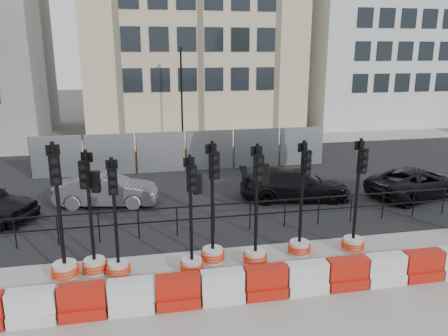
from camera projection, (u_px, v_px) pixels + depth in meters
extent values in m
plane|color=#51514C|center=(221.00, 249.00, 13.08)|extent=(120.00, 120.00, 0.00)
cube|color=gray|center=(246.00, 303.00, 10.24)|extent=(40.00, 6.00, 0.02)
cube|color=black|center=(191.00, 182.00, 19.70)|extent=(40.00, 14.00, 0.03)
cube|color=gray|center=(174.00, 143.00, 28.23)|extent=(40.00, 4.00, 0.02)
cube|color=beige|center=(190.00, 5.00, 31.97)|extent=(15.00, 10.00, 18.00)
cube|color=silver|center=(375.00, 22.00, 35.11)|extent=(12.00, 9.00, 16.00)
cylinder|color=black|center=(15.00, 234.00, 12.93)|extent=(0.04, 0.04, 1.00)
cylinder|color=black|center=(58.00, 231.00, 13.16)|extent=(0.04, 0.04, 1.00)
cylinder|color=black|center=(99.00, 228.00, 13.40)|extent=(0.04, 0.04, 1.00)
cylinder|color=black|center=(139.00, 225.00, 13.63)|extent=(0.04, 0.04, 1.00)
cylinder|color=black|center=(177.00, 222.00, 13.86)|extent=(0.04, 0.04, 1.00)
cylinder|color=black|center=(214.00, 219.00, 14.09)|extent=(0.04, 0.04, 1.00)
cylinder|color=black|center=(250.00, 216.00, 14.32)|extent=(0.04, 0.04, 1.00)
cylinder|color=black|center=(285.00, 214.00, 14.55)|extent=(0.04, 0.04, 1.00)
cylinder|color=black|center=(318.00, 211.00, 14.78)|extent=(0.04, 0.04, 1.00)
cylinder|color=black|center=(351.00, 209.00, 15.01)|extent=(0.04, 0.04, 1.00)
cylinder|color=black|center=(383.00, 206.00, 15.24)|extent=(0.04, 0.04, 1.00)
cylinder|color=black|center=(414.00, 204.00, 15.48)|extent=(0.04, 0.04, 1.00)
cylinder|color=black|center=(443.00, 202.00, 15.71)|extent=(0.04, 0.04, 1.00)
cube|color=black|center=(214.00, 205.00, 13.96)|extent=(18.00, 0.04, 0.04)
cube|color=black|center=(214.00, 217.00, 14.08)|extent=(18.00, 0.04, 0.04)
cube|color=gray|center=(57.00, 157.00, 20.19)|extent=(2.30, 0.05, 2.00)
cylinder|color=black|center=(30.00, 158.00, 19.97)|extent=(0.05, 0.05, 2.00)
cube|color=gray|center=(110.00, 155.00, 20.65)|extent=(2.30, 0.05, 2.00)
cylinder|color=black|center=(85.00, 156.00, 20.43)|extent=(0.05, 0.05, 2.00)
cube|color=gray|center=(161.00, 153.00, 21.11)|extent=(2.30, 0.05, 2.00)
cylinder|color=black|center=(137.00, 154.00, 20.89)|extent=(0.05, 0.05, 2.00)
cube|color=gray|center=(210.00, 150.00, 21.57)|extent=(2.30, 0.05, 2.00)
cylinder|color=black|center=(187.00, 151.00, 21.35)|extent=(0.05, 0.05, 2.00)
cube|color=gray|center=(257.00, 148.00, 22.04)|extent=(2.30, 0.05, 2.00)
cylinder|color=black|center=(234.00, 149.00, 21.81)|extent=(0.05, 0.05, 2.00)
cube|color=gray|center=(302.00, 146.00, 22.50)|extent=(2.30, 0.05, 2.00)
cylinder|color=black|center=(280.00, 147.00, 22.28)|extent=(0.05, 0.05, 2.00)
cube|color=orange|center=(104.00, 160.00, 22.15)|extent=(1.00, 0.40, 0.80)
cube|color=orange|center=(144.00, 158.00, 22.53)|extent=(1.00, 0.40, 0.80)
cube|color=orange|center=(183.00, 156.00, 22.92)|extent=(1.00, 0.40, 0.80)
cube|color=orange|center=(220.00, 155.00, 23.30)|extent=(1.00, 0.40, 0.80)
cube|color=orange|center=(256.00, 153.00, 23.69)|extent=(1.00, 0.40, 0.80)
cylinder|color=black|center=(182.00, 98.00, 26.60)|extent=(0.12, 0.12, 6.00)
cube|color=black|center=(181.00, 48.00, 25.62)|extent=(0.12, 0.50, 0.12)
cube|color=silver|center=(33.00, 317.00, 9.48)|extent=(1.00, 0.50, 0.30)
cube|color=silver|center=(31.00, 301.00, 9.38)|extent=(1.00, 0.35, 0.50)
cube|color=red|center=(83.00, 311.00, 9.68)|extent=(1.00, 0.50, 0.30)
cube|color=red|center=(82.00, 295.00, 9.58)|extent=(1.00, 0.35, 0.50)
cube|color=silver|center=(132.00, 306.00, 9.89)|extent=(1.00, 0.50, 0.30)
cube|color=silver|center=(131.00, 290.00, 9.78)|extent=(1.00, 0.35, 0.50)
cube|color=red|center=(178.00, 301.00, 10.09)|extent=(1.00, 0.50, 0.30)
cube|color=red|center=(177.00, 285.00, 9.99)|extent=(1.00, 0.35, 0.50)
cube|color=silver|center=(222.00, 296.00, 10.29)|extent=(1.00, 0.50, 0.30)
cube|color=silver|center=(222.00, 281.00, 10.19)|extent=(1.00, 0.35, 0.50)
cube|color=red|center=(265.00, 291.00, 10.49)|extent=(1.00, 0.50, 0.30)
cube|color=red|center=(266.00, 276.00, 10.39)|extent=(1.00, 0.35, 0.50)
cube|color=silver|center=(306.00, 287.00, 10.70)|extent=(1.00, 0.50, 0.30)
cube|color=silver|center=(307.00, 272.00, 10.59)|extent=(1.00, 0.35, 0.50)
cube|color=red|center=(346.00, 282.00, 10.90)|extent=(1.00, 0.50, 0.30)
cube|color=red|center=(347.00, 268.00, 10.79)|extent=(1.00, 0.35, 0.50)
cube|color=silver|center=(384.00, 278.00, 11.10)|extent=(1.00, 0.50, 0.30)
cube|color=silver|center=(386.00, 264.00, 11.00)|extent=(1.00, 0.35, 0.50)
cube|color=red|center=(421.00, 274.00, 11.30)|extent=(1.00, 0.50, 0.30)
cube|color=red|center=(423.00, 260.00, 11.20)|extent=(1.00, 0.35, 0.50)
cylinder|color=silver|center=(65.00, 271.00, 11.34)|extent=(0.60, 0.60, 0.44)
torus|color=red|center=(66.00, 274.00, 11.36)|extent=(0.72, 0.72, 0.06)
torus|color=red|center=(65.00, 271.00, 11.34)|extent=(0.72, 0.72, 0.06)
torus|color=red|center=(65.00, 268.00, 11.32)|extent=(0.72, 0.72, 0.06)
cylinder|color=black|center=(59.00, 207.00, 10.88)|extent=(0.10, 0.10, 3.31)
cube|color=black|center=(55.00, 170.00, 10.51)|extent=(0.29, 0.20, 0.77)
cylinder|color=black|center=(56.00, 180.00, 10.49)|extent=(0.17, 0.09, 0.17)
cylinder|color=black|center=(55.00, 170.00, 10.43)|extent=(0.17, 0.09, 0.17)
cylinder|color=black|center=(54.00, 161.00, 10.37)|extent=(0.17, 0.09, 0.17)
cube|color=black|center=(53.00, 150.00, 10.57)|extent=(0.33, 0.10, 0.26)
cylinder|color=silver|center=(95.00, 266.00, 11.61)|extent=(0.55, 0.55, 0.41)
torus|color=red|center=(95.00, 269.00, 11.63)|extent=(0.67, 0.67, 0.05)
torus|color=red|center=(95.00, 266.00, 11.61)|extent=(0.67, 0.67, 0.05)
torus|color=red|center=(95.00, 263.00, 11.59)|extent=(0.67, 0.67, 0.05)
cylinder|color=black|center=(90.00, 208.00, 11.18)|extent=(0.09, 0.09, 3.08)
cube|color=black|center=(85.00, 175.00, 10.83)|extent=(0.28, 0.22, 0.72)
cylinder|color=black|center=(84.00, 184.00, 10.81)|extent=(0.16, 0.10, 0.15)
cylinder|color=black|center=(83.00, 176.00, 10.75)|extent=(0.16, 0.10, 0.15)
cylinder|color=black|center=(83.00, 167.00, 10.69)|extent=(0.16, 0.10, 0.15)
cube|color=black|center=(87.00, 157.00, 10.90)|extent=(0.30, 0.13, 0.25)
cube|color=black|center=(95.00, 182.00, 10.97)|extent=(0.24, 0.19, 0.56)
cylinder|color=silver|center=(119.00, 269.00, 11.48)|extent=(0.53, 0.53, 0.39)
torus|color=red|center=(119.00, 272.00, 11.50)|extent=(0.63, 0.63, 0.05)
torus|color=red|center=(119.00, 269.00, 11.48)|extent=(0.63, 0.63, 0.05)
torus|color=red|center=(119.00, 266.00, 11.46)|extent=(0.63, 0.63, 0.05)
cylinder|color=black|center=(115.00, 213.00, 11.08)|extent=(0.09, 0.09, 2.93)
cube|color=black|center=(113.00, 181.00, 10.74)|extent=(0.24, 0.15, 0.68)
cylinder|color=black|center=(113.00, 191.00, 10.73)|extent=(0.15, 0.06, 0.15)
cylinder|color=black|center=(113.00, 182.00, 10.67)|extent=(0.15, 0.06, 0.15)
cylinder|color=black|center=(112.00, 174.00, 10.61)|extent=(0.15, 0.06, 0.15)
cube|color=black|center=(112.00, 164.00, 10.81)|extent=(0.29, 0.04, 0.23)
cylinder|color=silver|center=(192.00, 266.00, 11.65)|extent=(0.53, 0.53, 0.39)
torus|color=red|center=(192.00, 268.00, 11.67)|extent=(0.64, 0.64, 0.05)
torus|color=red|center=(192.00, 266.00, 11.65)|extent=(0.64, 0.64, 0.05)
torus|color=red|center=(192.00, 263.00, 11.63)|extent=(0.64, 0.64, 0.05)
cylinder|color=black|center=(191.00, 210.00, 11.24)|extent=(0.09, 0.09, 2.95)
cube|color=black|center=(192.00, 179.00, 10.91)|extent=(0.26, 0.19, 0.69)
cylinder|color=black|center=(193.00, 188.00, 10.90)|extent=(0.16, 0.08, 0.15)
cylinder|color=black|center=(193.00, 179.00, 10.84)|extent=(0.16, 0.08, 0.15)
cylinder|color=black|center=(193.00, 171.00, 10.79)|extent=(0.16, 0.08, 0.15)
cube|color=black|center=(189.00, 162.00, 10.96)|extent=(0.29, 0.10, 0.24)
cube|color=black|center=(197.00, 184.00, 11.15)|extent=(0.22, 0.17, 0.54)
cylinder|color=silver|center=(213.00, 255.00, 12.22)|extent=(0.57, 0.57, 0.42)
torus|color=red|center=(213.00, 258.00, 12.24)|extent=(0.68, 0.68, 0.05)
torus|color=red|center=(213.00, 255.00, 12.22)|extent=(0.68, 0.68, 0.05)
torus|color=red|center=(213.00, 252.00, 12.20)|extent=(0.68, 0.68, 0.05)
cylinder|color=black|center=(212.00, 198.00, 11.79)|extent=(0.09, 0.09, 3.15)
cube|color=black|center=(214.00, 166.00, 11.43)|extent=(0.28, 0.21, 0.74)
cylinder|color=black|center=(216.00, 175.00, 11.42)|extent=(0.17, 0.09, 0.16)
cylinder|color=black|center=(216.00, 166.00, 11.36)|extent=(0.17, 0.09, 0.16)
cylinder|color=black|center=(215.00, 158.00, 11.30)|extent=(0.17, 0.09, 0.16)
cube|color=black|center=(211.00, 149.00, 11.49)|extent=(0.31, 0.11, 0.25)
cylinder|color=silver|center=(255.00, 257.00, 12.09)|extent=(0.56, 0.56, 0.42)
torus|color=red|center=(255.00, 260.00, 12.11)|extent=(0.68, 0.68, 0.05)
torus|color=red|center=(255.00, 257.00, 12.09)|extent=(0.68, 0.68, 0.05)
torus|color=red|center=(255.00, 255.00, 12.07)|extent=(0.68, 0.68, 0.05)
cylinder|color=black|center=(256.00, 201.00, 11.66)|extent=(0.09, 0.09, 3.12)
cube|color=black|center=(259.00, 168.00, 11.30)|extent=(0.26, 0.16, 0.73)
cylinder|color=black|center=(260.00, 177.00, 11.28)|extent=(0.16, 0.06, 0.16)
cylinder|color=black|center=(260.00, 169.00, 11.23)|extent=(0.16, 0.06, 0.16)
cylinder|color=black|center=(260.00, 160.00, 11.17)|extent=(0.16, 0.06, 0.16)
cube|color=black|center=(257.00, 151.00, 11.37)|extent=(0.31, 0.05, 0.25)
cube|color=black|center=(264.00, 174.00, 11.53)|extent=(0.22, 0.15, 0.57)
cylinder|color=silver|center=(299.00, 248.00, 12.69)|extent=(0.56, 0.56, 0.41)
torus|color=red|center=(299.00, 250.00, 12.71)|extent=(0.67, 0.67, 0.05)
torus|color=red|center=(299.00, 248.00, 12.69)|extent=(0.67, 0.67, 0.05)
torus|color=red|center=(299.00, 245.00, 12.67)|extent=(0.67, 0.67, 0.05)
cylinder|color=black|center=(302.00, 194.00, 12.27)|extent=(0.09, 0.09, 3.08)
cube|color=black|center=(306.00, 163.00, 11.92)|extent=(0.28, 0.20, 0.72)
cylinder|color=black|center=(307.00, 172.00, 11.91)|extent=(0.16, 0.09, 0.15)
cylinder|color=black|center=(308.00, 164.00, 11.85)|extent=(0.16, 0.09, 0.15)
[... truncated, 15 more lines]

